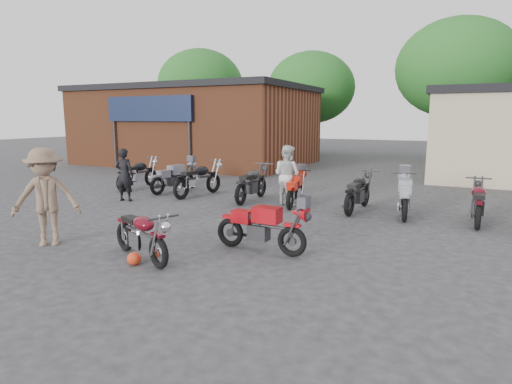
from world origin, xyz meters
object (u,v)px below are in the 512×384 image
at_px(sportbike, 262,225).
at_px(row_bike_5, 358,190).
at_px(person_dark, 125,175).
at_px(row_bike_3, 252,182).
at_px(vintage_motorcycle, 141,232).
at_px(helmet, 134,259).
at_px(person_tan, 46,197).
at_px(row_bike_2, 199,177).
at_px(row_bike_6, 405,194).
at_px(row_bike_7, 478,200).
at_px(row_bike_1, 174,176).
at_px(row_bike_0, 138,172).
at_px(person_light, 287,175).
at_px(row_bike_4, 295,188).

relative_size(sportbike, row_bike_5, 0.92).
height_order(person_dark, row_bike_3, person_dark).
relative_size(vintage_motorcycle, row_bike_3, 0.87).
xyz_separation_m(helmet, row_bike_3, (-0.80, 6.23, 0.49)).
distance_m(sportbike, person_dark, 6.66).
bearing_deg(person_tan, row_bike_2, 50.33).
distance_m(vintage_motorcycle, row_bike_6, 7.04).
xyz_separation_m(vintage_motorcycle, sportbike, (1.77, 1.40, 0.01)).
xyz_separation_m(vintage_motorcycle, row_bike_6, (3.83, 5.91, 0.05)).
relative_size(row_bike_5, row_bike_6, 1.02).
distance_m(row_bike_2, row_bike_7, 8.27).
distance_m(person_tan, row_bike_5, 7.82).
relative_size(row_bike_2, row_bike_5, 1.05).
bearing_deg(row_bike_1, row_bike_7, -82.47).
xyz_separation_m(row_bike_0, row_bike_6, (9.34, -0.27, -0.02)).
distance_m(person_tan, row_bike_3, 6.28).
xyz_separation_m(vintage_motorcycle, person_light, (0.49, 5.84, 0.36)).
height_order(sportbike, row_bike_5, row_bike_5).
bearing_deg(person_light, row_bike_5, -160.79).
relative_size(sportbike, row_bike_4, 1.01).
distance_m(sportbike, row_bike_3, 5.19).
relative_size(sportbike, row_bike_1, 0.96).
distance_m(person_dark, row_bike_6, 8.29).
distance_m(person_light, row_bike_2, 3.21).
distance_m(person_light, row_bike_0, 6.02).
height_order(helmet, row_bike_6, row_bike_6).
bearing_deg(vintage_motorcycle, row_bike_7, 68.54).
bearing_deg(vintage_motorcycle, row_bike_2, 136.71).
height_order(row_bike_0, row_bike_7, row_bike_0).
xyz_separation_m(helmet, row_bike_2, (-2.77, 6.22, 0.50)).
relative_size(person_dark, row_bike_3, 0.79).
distance_m(person_light, row_bike_7, 5.08).
relative_size(row_bike_5, row_bike_7, 1.04).
bearing_deg(row_bike_4, row_bike_6, -98.09).
bearing_deg(person_dark, row_bike_2, -144.14).
bearing_deg(person_tan, vintage_motorcycle, -40.26).
bearing_deg(row_bike_0, helmet, -140.34).
xyz_separation_m(person_tan, row_bike_2, (-0.37, 6.05, -0.38)).
height_order(helmet, row_bike_4, row_bike_4).
xyz_separation_m(vintage_motorcycle, helmet, (0.07, -0.29, -0.41)).
height_order(sportbike, row_bike_1, row_bike_1).
relative_size(vintage_motorcycle, person_tan, 0.92).
distance_m(row_bike_1, row_bike_5, 6.49).
xyz_separation_m(person_tan, row_bike_1, (-1.56, 6.27, -0.43)).
height_order(row_bike_1, row_bike_4, row_bike_1).
height_order(sportbike, person_light, person_light).
bearing_deg(person_dark, row_bike_0, -70.49).
height_order(person_light, row_bike_2, person_light).
relative_size(person_light, row_bike_0, 0.86).
height_order(sportbike, row_bike_6, row_bike_6).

